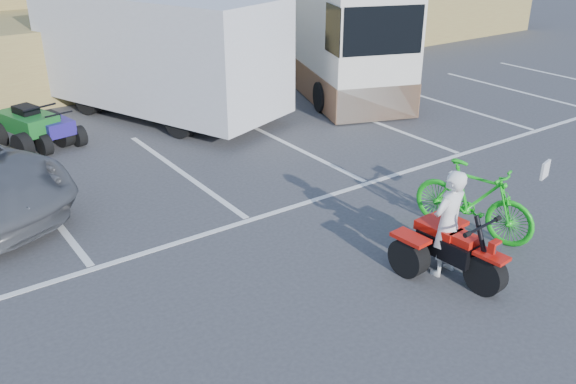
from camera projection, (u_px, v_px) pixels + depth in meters
ground at (340, 284)px, 8.57m from camera, size 100.00×100.00×0.00m
parking_stripes at (242, 177)px, 12.04m from camera, size 28.00×5.16×0.01m
grass_embankment at (32, 28)px, 19.46m from camera, size 40.00×8.50×3.10m
red_trike_atv at (450, 276)px, 8.76m from camera, size 1.28×1.64×1.01m
rider at (448, 223)px, 8.53m from camera, size 0.61×0.43×1.60m
green_dirt_bike at (473, 200)px, 9.68m from camera, size 1.04×2.09×1.21m
cargo_trailer at (159, 51)px, 15.13m from camera, size 4.67×6.94×3.01m
rv_motorhome at (324, 37)px, 18.38m from camera, size 5.04×8.91×3.12m
quad_atv_blue at (54, 146)px, 13.68m from camera, size 1.22×1.49×0.87m
quad_atv_green at (33, 147)px, 13.61m from camera, size 1.60×1.89×1.06m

